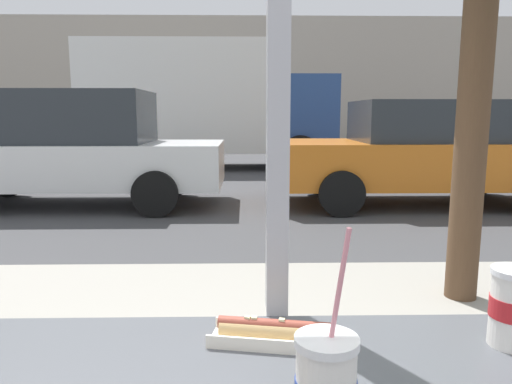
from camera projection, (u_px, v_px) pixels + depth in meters
The scene contains 7 objects.
ground_plane at pixel (250, 188), 9.12m from camera, with size 60.00×60.00×0.00m, color #424244.
sidewalk_strip at pixel (259, 347), 2.80m from camera, with size 16.00×2.80×0.12m, color #9E998E.
building_facade_far at pixel (247, 84), 19.69m from camera, with size 28.00×1.20×5.20m, color #A89E8E.
hotdog_tray_near at pixel (274, 332), 0.98m from camera, with size 0.28×0.14×0.05m.
parked_car_white at pixel (71, 149), 7.30m from camera, with size 4.58×1.91×1.74m.
parked_car_orange at pixel (423, 152), 7.42m from camera, with size 4.46×1.97×1.60m.
box_truck at pixel (203, 102), 12.39m from camera, with size 6.35×2.44×3.17m.
Camera 1 is at (-0.07, -1.02, 1.40)m, focal length 33.66 mm.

